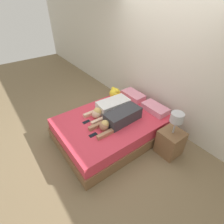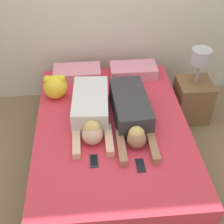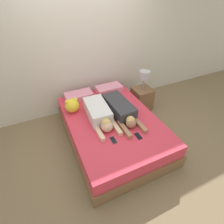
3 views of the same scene
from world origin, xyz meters
TOP-DOWN VIEW (x-y plane):
  - ground_plane at (0.00, 0.00)m, footprint 12.00×12.00m
  - wall_back at (0.00, 1.23)m, footprint 12.00×0.06m
  - bed at (0.00, 0.00)m, footprint 1.54×2.15m
  - pillow_head_left at (-0.33, 0.87)m, footprint 0.55×0.30m
  - pillow_head_right at (0.33, 0.87)m, footprint 0.55×0.30m
  - person_left at (-0.20, 0.09)m, footprint 0.38×0.96m
  - person_right at (0.19, 0.04)m, footprint 0.36×1.04m
  - cell_phone_left at (-0.20, -0.47)m, footprint 0.07×0.15m
  - cell_phone_right at (0.19, -0.56)m, footprint 0.07×0.15m
  - plush_toy at (-0.56, 0.50)m, footprint 0.26×0.26m
  - nightstand at (1.01, 0.58)m, footprint 0.39×0.39m

SIDE VIEW (x-z plane):
  - ground_plane at x=0.00m, z-range 0.00..0.00m
  - bed at x=0.00m, z-range 0.00..0.46m
  - nightstand at x=1.01m, z-range -0.15..0.76m
  - cell_phone_left at x=-0.20m, z-range 0.46..0.47m
  - cell_phone_right at x=0.19m, z-range 0.46..0.47m
  - pillow_head_left at x=-0.33m, z-range 0.46..0.58m
  - pillow_head_right at x=0.33m, z-range 0.46..0.58m
  - person_right at x=0.19m, z-range 0.45..0.69m
  - person_left at x=-0.20m, z-range 0.45..0.69m
  - plush_toy at x=-0.56m, z-range 0.46..0.73m
  - wall_back at x=0.00m, z-range 0.00..2.60m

